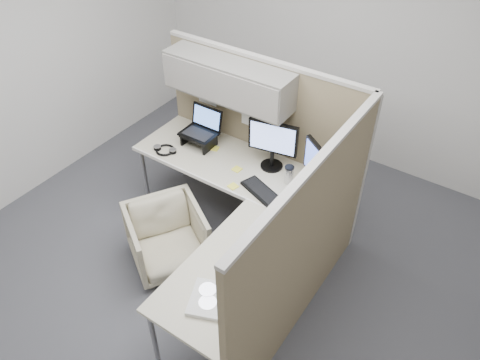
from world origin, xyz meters
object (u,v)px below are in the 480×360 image
Objects in this scene: desk at (234,204)px; office_chair at (167,235)px; monitor_left at (273,141)px; keyboard at (264,194)px.

desk reaches higher than office_chair.
office_chair is at bearing -130.57° from monitor_left.
office_chair is 1.37× the size of keyboard.
office_chair is 0.95m from keyboard.
monitor_left is at bearing 132.78° from keyboard.
monitor_left is (0.02, 0.56, 0.32)m from desk.
keyboard is at bearing 48.05° from desk.
monitor_left is at bearing 2.70° from office_chair.
monitor_left reaches higher than desk.
monitor_left is (0.51, 0.90, 0.68)m from office_chair.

